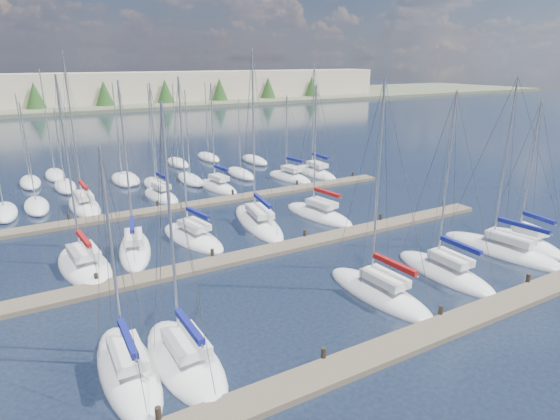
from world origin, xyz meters
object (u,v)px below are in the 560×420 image
sailboat_k (258,222)px  sailboat_e (444,272)px  sailboat_f (502,250)px  sailboat_q (290,177)px  sailboat_h (84,265)px  sailboat_j (193,237)px  sailboat_o (161,196)px  sailboat_p (218,187)px  sailboat_c (185,359)px  sailboat_g (524,243)px  sailboat_i (135,249)px  sailboat_r (315,173)px  sailboat_b (128,370)px  sailboat_l (318,214)px  sailboat_n (84,206)px  sailboat_d (379,293)px

sailboat_k → sailboat_e: (6.24, -15.43, -0.00)m
sailboat_f → sailboat_q: (-2.14, 27.55, -0.00)m
sailboat_h → sailboat_j: sailboat_h is taller
sailboat_f → sailboat_q: sailboat_f is taller
sailboat_o → sailboat_e: bearing=-76.2°
sailboat_p → sailboat_k: 12.87m
sailboat_k → sailboat_c: size_ratio=1.19×
sailboat_p → sailboat_c: 31.80m
sailboat_p → sailboat_j: sailboat_j is taller
sailboat_o → sailboat_g: size_ratio=1.06×
sailboat_p → sailboat_i: bearing=-140.4°
sailboat_j → sailboat_f: bearing=-47.1°
sailboat_j → sailboat_r: 25.33m
sailboat_b → sailboat_o: (9.72, 27.79, 0.02)m
sailboat_e → sailboat_r: size_ratio=0.91×
sailboat_h → sailboat_g: bearing=-27.5°
sailboat_i → sailboat_r: size_ratio=0.94×
sailboat_b → sailboat_j: (8.47, 14.68, 0.01)m
sailboat_p → sailboat_h: size_ratio=0.89×
sailboat_i → sailboat_j: (4.66, 0.18, -0.01)m
sailboat_f → sailboat_g: sailboat_f is taller
sailboat_l → sailboat_o: 17.25m
sailboat_b → sailboat_n: (2.19, 28.19, 0.02)m
sailboat_p → sailboat_g: (14.40, -27.62, -0.00)m
sailboat_d → sailboat_g: 15.54m
sailboat_k → sailboat_i: bearing=-166.3°
sailboat_q → sailboat_g: 27.87m
sailboat_d → sailboat_r: 32.00m
sailboat_f → sailboat_b: bearing=172.6°
sailboat_b → sailboat_l: size_ratio=0.90×
sailboat_d → sailboat_l: bearing=65.3°
sailboat_k → sailboat_l: bearing=0.4°
sailboat_l → sailboat_q: sailboat_l is taller
sailboat_q → sailboat_i: size_ratio=0.80×
sailboat_b → sailboat_c: size_ratio=0.87×
sailboat_j → sailboat_c: size_ratio=1.03×
sailboat_l → sailboat_j: bearing=170.4°
sailboat_r → sailboat_i: bearing=-150.6°
sailboat_g → sailboat_f: bearing=-171.0°
sailboat_i → sailboat_r: (25.94, 13.92, -0.01)m
sailboat_f → sailboat_d: (-12.62, -0.47, 0.01)m
sailboat_o → sailboat_q: sailboat_o is taller
sailboat_f → sailboat_r: 28.09m
sailboat_g → sailboat_n: bearing=142.2°
sailboat_e → sailboat_d: size_ratio=0.94×
sailboat_l → sailboat_o: (-10.96, 13.32, 0.02)m
sailboat_o → sailboat_k: size_ratio=0.80×
sailboat_q → sailboat_k: sailboat_k is taller
sailboat_o → sailboat_i: 14.55m
sailboat_o → sailboat_n: 7.54m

